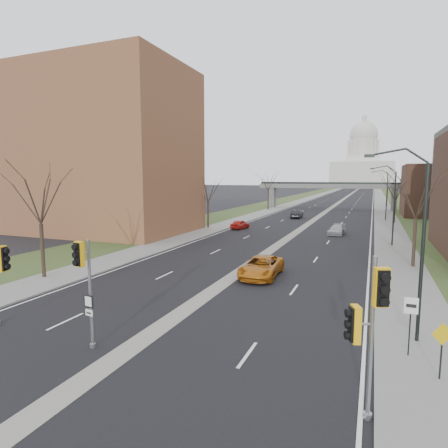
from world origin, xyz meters
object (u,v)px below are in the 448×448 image
Objects in this scene: signal_pole_right at (369,317)px; car_right_near at (261,267)px; speed_limit_sign at (410,316)px; car_right_mid at (337,230)px; signal_pole_median at (84,274)px; car_left_near at (240,224)px; car_left_far at (297,214)px; warning_sign at (442,343)px.

signal_pole_right is 0.93× the size of car_right_near.
speed_limit_sign is 0.56× the size of car_right_mid.
signal_pole_right is (11.34, -0.74, -0.00)m from signal_pole_median.
car_left_near is 0.86× the size of car_left_far.
signal_pole_right reaches higher than car_left_far.
signal_pole_right is 1.17× the size of car_right_mid.
signal_pole_median is 1.10× the size of car_right_mid.
warning_sign reaches higher than car_left_far.
speed_limit_sign is at bearing -74.29° from car_right_mid.
car_right_mid is (-4.30, 39.45, -2.75)m from signal_pole_right.
car_left_near is 13.82m from car_right_mid.
car_left_near is (-18.11, 40.10, -2.72)m from signal_pole_right.
speed_limit_sign is 40.15m from car_left_near.
speed_limit_sign reaches higher than car_right_mid.
car_left_near reaches higher than car_right_mid.
warning_sign is 36.59m from car_right_mid.
car_left_far is (-1.80, 57.24, -2.64)m from signal_pole_median.
signal_pole_median is 2.26× the size of warning_sign.
car_right_mid is at bearing 73.43° from signal_pole_right.
signal_pole_right is at bearing 3.99° from signal_pole_median.
car_left_far is at bearing 79.98° from signal_pole_right.
car_right_mid is (-6.84, 35.94, -0.88)m from warning_sign.
speed_limit_sign is at bearing 105.35° from car_left_far.
car_left_far is 0.83× the size of car_right_near.
warning_sign is at bearing -61.70° from speed_limit_sign.
warning_sign is at bearing -73.31° from car_right_mid.
car_right_mid is at bearing -175.32° from car_left_near.
car_left_near is at bearing 111.76° from car_right_near.
car_right_near is at bearing 93.82° from signal_pole_right.
signal_pole_right is at bearing 121.66° from car_left_near.
signal_pole_median is 0.88× the size of car_right_near.
signal_pole_median is at bearing 167.67° from warning_sign.
warning_sign is 0.54× the size of car_left_near.
signal_pole_right is 4.72m from warning_sign.
warning_sign is (13.88, 2.77, -1.88)m from signal_pole_median.
warning_sign is at bearing -50.24° from car_right_near.
speed_limit_sign is 0.54× the size of car_left_far.
car_right_near is (-10.23, 11.84, -0.75)m from warning_sign.
signal_pole_median is at bearing -105.07° from car_right_near.
speed_limit_sign reaches higher than car_right_near.
warning_sign is 42.02m from car_left_near.
signal_pole_median reaches higher than speed_limit_sign.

